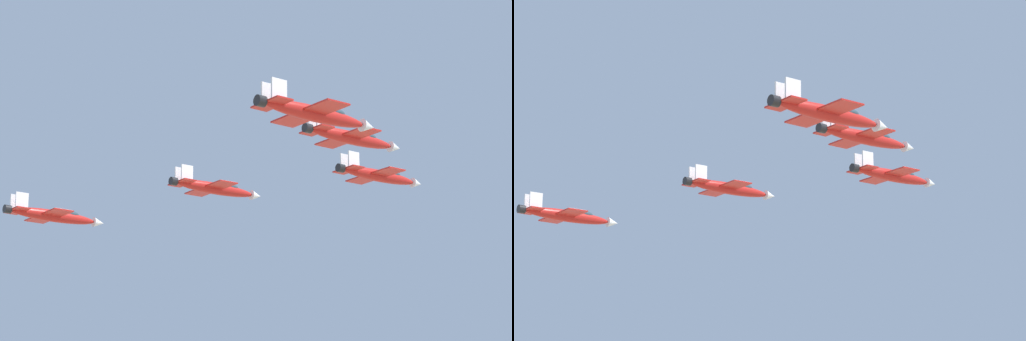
% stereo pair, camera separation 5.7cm
% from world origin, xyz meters
% --- Properties ---
extents(jet_lead, '(10.34, 16.51, 3.48)m').
position_xyz_m(jet_lead, '(11.80, -28.21, 143.27)').
color(jet_lead, red).
extents(jet_left_wingman, '(10.21, 16.31, 3.44)m').
position_xyz_m(jet_left_wingman, '(-0.79, -49.32, 141.84)').
color(jet_left_wingman, red).
extents(jet_right_wingman, '(10.11, 16.13, 3.40)m').
position_xyz_m(jet_right_wingman, '(30.60, -44.04, 141.91)').
color(jet_right_wingman, red).
extents(jet_left_outer, '(10.48, 16.68, 3.52)m').
position_xyz_m(jet_left_outer, '(-13.39, -70.42, 138.08)').
color(jet_left_outer, red).
extents(jet_right_outer, '(10.31, 16.41, 3.46)m').
position_xyz_m(jet_right_outer, '(49.40, -59.87, 137.40)').
color(jet_right_outer, red).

